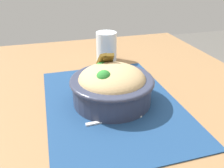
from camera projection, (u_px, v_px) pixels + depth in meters
name	position (u px, v px, depth m)	size (l,w,h in m)	color
table	(103.00, 124.00, 0.63)	(1.17, 0.99, 0.77)	olive
placemat	(112.00, 104.00, 0.60)	(0.46, 0.33, 0.00)	navy
bowl	(112.00, 85.00, 0.59)	(0.24, 0.24, 0.12)	#2D3347
fork	(117.00, 119.00, 0.54)	(0.02, 0.13, 0.00)	silver
drinking_glass	(106.00, 49.00, 0.85)	(0.07, 0.07, 0.11)	silver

